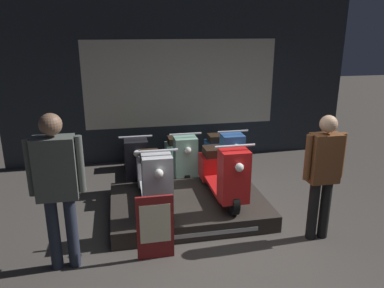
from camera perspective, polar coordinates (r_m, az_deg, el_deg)
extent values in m
plane|color=#423D38|center=(4.77, 6.22, -16.09)|extent=(30.00, 30.00, 0.00)
cube|color=#23282D|center=(7.52, -1.63, 9.60)|extent=(6.93, 0.08, 3.20)
cube|color=beige|center=(7.49, -1.56, 9.17)|extent=(3.81, 0.01, 1.70)
cube|color=#2D2823|center=(5.57, -0.56, -9.39)|extent=(2.22, 1.58, 0.23)
cube|color=silver|center=(4.89, 1.25, -13.64)|extent=(1.56, 0.01, 0.06)
cylinder|color=black|center=(4.87, -5.15, -9.89)|extent=(0.09, 0.34, 0.34)
cylinder|color=black|center=(5.90, -6.42, -4.84)|extent=(0.09, 0.34, 0.34)
cube|color=#BCBCC1|center=(5.38, -5.85, -7.20)|extent=(0.35, 1.05, 0.05)
cube|color=#BCBCC1|center=(4.73, -5.31, -5.77)|extent=(0.37, 0.30, 0.71)
cube|color=#BCBCC1|center=(5.85, -6.43, -4.15)|extent=(0.39, 0.35, 0.39)
cube|color=black|center=(5.75, -6.51, -1.78)|extent=(0.28, 0.32, 0.13)
cylinder|color=silver|center=(4.58, -5.44, -1.06)|extent=(0.53, 0.03, 0.03)
sphere|color=white|center=(4.46, -5.08, -4.49)|extent=(0.11, 0.11, 0.11)
cylinder|color=black|center=(5.05, 6.32, -8.84)|extent=(0.09, 0.34, 0.34)
cylinder|color=black|center=(6.06, 3.06, -4.15)|extent=(0.09, 0.34, 0.34)
cube|color=red|center=(5.55, 4.53, -6.36)|extent=(0.35, 1.05, 0.05)
cube|color=red|center=(4.92, 6.38, -4.85)|extent=(0.37, 0.30, 0.71)
cube|color=red|center=(6.01, 3.13, -3.47)|extent=(0.39, 0.35, 0.39)
cube|color=black|center=(5.91, 3.20, -1.15)|extent=(0.28, 0.32, 0.13)
cylinder|color=silver|center=(4.78, 6.57, -0.30)|extent=(0.53, 0.03, 0.03)
sphere|color=white|center=(4.67, 7.23, -3.56)|extent=(0.11, 0.11, 0.11)
cylinder|color=black|center=(6.28, -8.27, -5.81)|extent=(0.09, 0.34, 0.34)
cylinder|color=black|center=(7.35, -8.82, -2.32)|extent=(0.09, 0.34, 0.34)
cube|color=black|center=(6.81, -8.57, -3.99)|extent=(0.35, 1.05, 0.05)
cube|color=black|center=(6.17, -8.44, -2.56)|extent=(0.37, 0.30, 0.71)
cube|color=black|center=(7.29, -8.85, -1.75)|extent=(0.39, 0.35, 0.39)
cube|color=black|center=(7.21, -8.94, 0.18)|extent=(0.28, 0.32, 0.13)
cylinder|color=silver|center=(6.03, -8.60, 1.10)|extent=(0.53, 0.03, 0.03)
sphere|color=white|center=(5.91, -8.40, -1.44)|extent=(0.11, 0.11, 0.11)
cylinder|color=black|center=(6.36, -0.94, -5.29)|extent=(0.09, 0.34, 0.34)
cylinder|color=black|center=(7.42, -2.56, -1.93)|extent=(0.09, 0.34, 0.34)
cube|color=#8EC6AD|center=(6.89, -1.81, -3.54)|extent=(0.35, 1.05, 0.05)
cube|color=#8EC6AD|center=(6.25, -1.00, -2.08)|extent=(0.37, 0.30, 0.71)
cube|color=#8EC6AD|center=(7.37, -2.54, -1.35)|extent=(0.39, 0.35, 0.39)
cube|color=black|center=(7.28, -2.56, 0.55)|extent=(0.28, 0.32, 0.13)
cylinder|color=silver|center=(6.12, -1.01, 1.54)|extent=(0.53, 0.03, 0.03)
sphere|color=white|center=(5.99, -0.65, -0.96)|extent=(0.11, 0.11, 0.11)
cylinder|color=black|center=(6.55, 6.08, -4.72)|extent=(0.09, 0.34, 0.34)
cylinder|color=black|center=(7.58, 3.51, -1.52)|extent=(0.09, 0.34, 0.34)
cube|color=#386BBC|center=(7.06, 4.70, -3.07)|extent=(0.35, 1.05, 0.05)
cube|color=#386BBC|center=(6.44, 6.12, -1.59)|extent=(0.37, 0.30, 0.71)
cube|color=#386BBC|center=(7.53, 3.57, -0.96)|extent=(0.39, 0.35, 0.39)
cube|color=black|center=(7.44, 3.62, 0.91)|extent=(0.28, 0.32, 0.13)
cylinder|color=silver|center=(6.31, 6.26, 1.93)|extent=(0.53, 0.03, 0.03)
sphere|color=white|center=(6.19, 6.75, -0.48)|extent=(0.11, 0.11, 0.11)
cylinder|color=#232838|center=(4.54, -20.28, -12.70)|extent=(0.13, 0.13, 0.86)
cylinder|color=#232838|center=(4.51, -17.80, -12.64)|extent=(0.13, 0.13, 0.86)
cube|color=#474C47|center=(4.20, -20.08, -3.48)|extent=(0.43, 0.24, 0.68)
cylinder|color=#474C47|center=(4.24, -23.52, -3.30)|extent=(0.08, 0.08, 0.63)
cylinder|color=#474C47|center=(4.16, -16.65, -2.95)|extent=(0.08, 0.08, 0.63)
sphere|color=brown|center=(4.07, -20.77, 2.80)|extent=(0.23, 0.23, 0.23)
cylinder|color=black|center=(5.07, 17.94, -9.63)|extent=(0.13, 0.13, 0.78)
cylinder|color=black|center=(5.15, 19.57, -9.37)|extent=(0.13, 0.13, 0.78)
cube|color=brown|center=(4.85, 19.56, -2.07)|extent=(0.37, 0.21, 0.62)
cylinder|color=brown|center=(4.73, 17.25, -1.99)|extent=(0.08, 0.08, 0.57)
cylinder|color=brown|center=(4.96, 21.83, -1.59)|extent=(0.08, 0.08, 0.57)
sphere|color=tan|center=(4.73, 20.09, 2.88)|extent=(0.21, 0.21, 0.21)
cube|color=maroon|center=(4.47, -5.62, -12.57)|extent=(0.43, 0.04, 0.80)
cube|color=beige|center=(4.42, -5.62, -12.03)|extent=(0.36, 0.01, 0.48)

